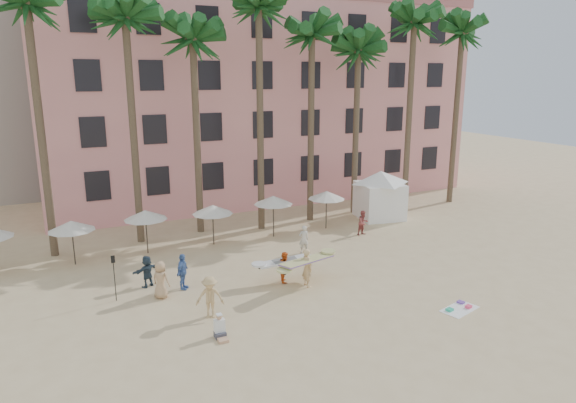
# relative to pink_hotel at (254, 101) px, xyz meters

# --- Properties ---
(ground) EXTENTS (120.00, 120.00, 0.00)m
(ground) POSITION_rel_pink_hotel_xyz_m (-7.00, -26.00, -8.00)
(ground) COLOR #D1B789
(ground) RESTS_ON ground
(pink_hotel) EXTENTS (35.00, 14.00, 16.00)m
(pink_hotel) POSITION_rel_pink_hotel_xyz_m (0.00, 0.00, 0.00)
(pink_hotel) COLOR pink
(pink_hotel) RESTS_ON ground
(palm_row) EXTENTS (44.40, 5.40, 16.30)m
(palm_row) POSITION_rel_pink_hotel_xyz_m (-6.49, -11.00, 4.97)
(palm_row) COLOR brown
(palm_row) RESTS_ON ground
(umbrella_row) EXTENTS (22.50, 2.70, 2.73)m
(umbrella_row) POSITION_rel_pink_hotel_xyz_m (-10.00, -13.50, -5.67)
(umbrella_row) COLOR #332B23
(umbrella_row) RESTS_ON ground
(cabana) EXTENTS (5.17, 5.17, 3.50)m
(cabana) POSITION_rel_pink_hotel_xyz_m (4.84, -12.69, -5.93)
(cabana) COLOR white
(cabana) RESTS_ON ground
(beach_towel) EXTENTS (2.01, 1.46, 0.14)m
(beach_towel) POSITION_rel_pink_hotel_xyz_m (-0.56, -26.85, -7.97)
(beach_towel) COLOR white
(beach_towel) RESTS_ON ground
(carrier_yellow) EXTENTS (3.45, 2.11, 1.95)m
(carrier_yellow) POSITION_rel_pink_hotel_xyz_m (-5.65, -21.68, -6.91)
(carrier_yellow) COLOR tan
(carrier_yellow) RESTS_ON ground
(carrier_white) EXTENTS (2.80, 0.99, 1.58)m
(carrier_white) POSITION_rel_pink_hotel_xyz_m (-6.41, -20.69, -7.14)
(carrier_white) COLOR #D95316
(carrier_white) RESTS_ON ground
(beachgoers) EXTENTS (15.59, 8.16, 1.88)m
(beachgoers) POSITION_rel_pink_hotel_xyz_m (-9.38, -19.62, -7.12)
(beachgoers) COLOR #9D4441
(beachgoers) RESTS_ON ground
(paddle) EXTENTS (0.18, 0.04, 2.23)m
(paddle) POSITION_rel_pink_hotel_xyz_m (-14.51, -19.47, -6.59)
(paddle) COLOR black
(paddle) RESTS_ON ground
(seated_man) EXTENTS (0.44, 0.76, 0.99)m
(seated_man) POSITION_rel_pink_hotel_xyz_m (-11.15, -24.84, -7.66)
(seated_man) COLOR #3F3F4C
(seated_man) RESTS_ON ground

